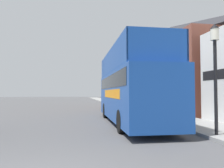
{
  "coord_description": "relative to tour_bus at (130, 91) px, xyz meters",
  "views": [
    {
      "loc": [
        0.88,
        -4.19,
        1.78
      ],
      "look_at": [
        3.12,
        8.76,
        2.31
      ],
      "focal_mm": 35.0,
      "sensor_mm": 36.0,
      "label": 1
    }
  ],
  "objects": [
    {
      "name": "lamp_post_second",
      "position": [
        2.26,
        3.14,
        1.33
      ],
      "size": [
        0.35,
        0.35,
        4.42
      ],
      "color": "black",
      "rests_on": "sidewalk"
    },
    {
      "name": "lamp_post_nearest",
      "position": [
        2.27,
        -4.68,
        1.31
      ],
      "size": [
        0.35,
        0.35,
        4.4
      ],
      "color": "black",
      "rests_on": "sidewalk"
    },
    {
      "name": "tour_bus",
      "position": [
        0.0,
        0.0,
        0.0
      ],
      "size": [
        2.71,
        10.03,
        4.25
      ],
      "rotation": [
        0.0,
        0.0,
        -0.02
      ],
      "color": "#19479E",
      "rests_on": "ground_plane"
    },
    {
      "name": "brick_terrace_rear",
      "position": [
        7.67,
        10.85,
        2.79
      ],
      "size": [
        6.0,
        19.31,
        9.35
      ],
      "color": "brown",
      "rests_on": "ground_plane"
    },
    {
      "name": "ground_plane",
      "position": [
        -4.1,
        12.75,
        -1.88
      ],
      "size": [
        144.0,
        144.0,
        0.0
      ],
      "primitive_type": "plane",
      "color": "#4C4C4F"
    },
    {
      "name": "sidewalk",
      "position": [
        3.23,
        9.75,
        -1.81
      ],
      "size": [
        2.86,
        108.0,
        0.14
      ],
      "color": "gray",
      "rests_on": "ground_plane"
    },
    {
      "name": "parked_car_ahead_of_bus",
      "position": [
        0.63,
        7.69,
        -1.19
      ],
      "size": [
        1.92,
        4.02,
        1.47
      ],
      "rotation": [
        0.0,
        0.0,
        -0.01
      ],
      "color": "navy",
      "rests_on": "ground_plane"
    }
  ]
}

